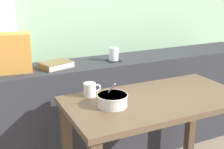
{
  "coord_description": "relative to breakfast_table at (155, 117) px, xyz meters",
  "views": [
    {
      "loc": [
        -0.89,
        -1.47,
        1.41
      ],
      "look_at": [
        -0.02,
        0.36,
        0.78
      ],
      "focal_mm": 47.6,
      "sensor_mm": 36.0,
      "label": 1
    }
  ],
  "objects": [
    {
      "name": "breakfast_table",
      "position": [
        0.0,
        0.0,
        0.0
      ],
      "size": [
        1.11,
        0.58,
        0.73
      ],
      "color": "brown",
      "rests_on": "ground"
    },
    {
      "name": "soup_bowl",
      "position": [
        -0.3,
        0.0,
        0.17
      ],
      "size": [
        0.18,
        0.18,
        0.15
      ],
      "color": "silver",
      "rests_on": "breakfast_table"
    },
    {
      "name": "ceramic_mug",
      "position": [
        -0.35,
        0.2,
        0.17
      ],
      "size": [
        0.11,
        0.08,
        0.08
      ],
      "color": "silver",
      "rests_on": "breakfast_table"
    },
    {
      "name": "dark_console_ledge",
      "position": [
        -0.08,
        0.61,
        -0.19
      ],
      "size": [
        2.8,
        0.37,
        0.83
      ],
      "primitive_type": "cube",
      "color": "#2D2D33",
      "rests_on": "ground"
    },
    {
      "name": "closed_book",
      "position": [
        -0.46,
        0.58,
        0.25
      ],
      "size": [
        0.25,
        0.21,
        0.04
      ],
      "color": "brown",
      "rests_on": "dark_console_ledge"
    },
    {
      "name": "juice_glass",
      "position": [
        -0.01,
        0.58,
        0.28
      ],
      "size": [
        0.07,
        0.07,
        0.1
      ],
      "color": "white",
      "rests_on": "coaster_square"
    },
    {
      "name": "throw_pillow",
      "position": [
        -0.78,
        0.61,
        0.36
      ],
      "size": [
        0.34,
        0.18,
        0.26
      ],
      "primitive_type": "cube",
      "rotation": [
        0.0,
        0.0,
        -0.14
      ],
      "color": "#D18938",
      "rests_on": "dark_console_ledge"
    },
    {
      "name": "coaster_square",
      "position": [
        -0.01,
        0.58,
        0.23
      ],
      "size": [
        0.1,
        0.1,
        0.0
      ],
      "primitive_type": "cube",
      "color": "black",
      "rests_on": "dark_console_ledge"
    }
  ]
}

